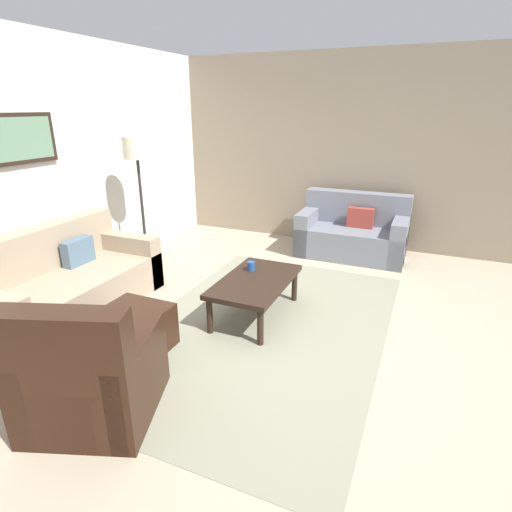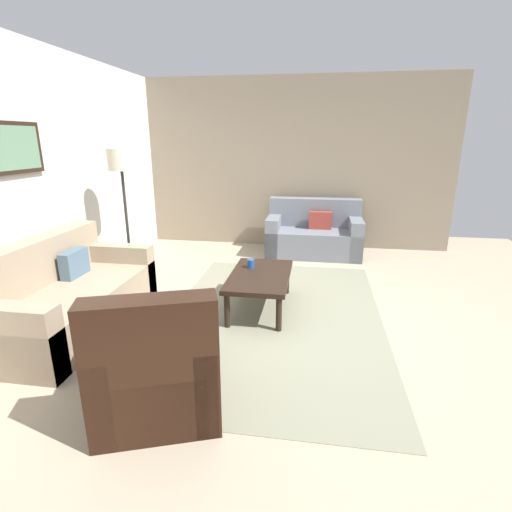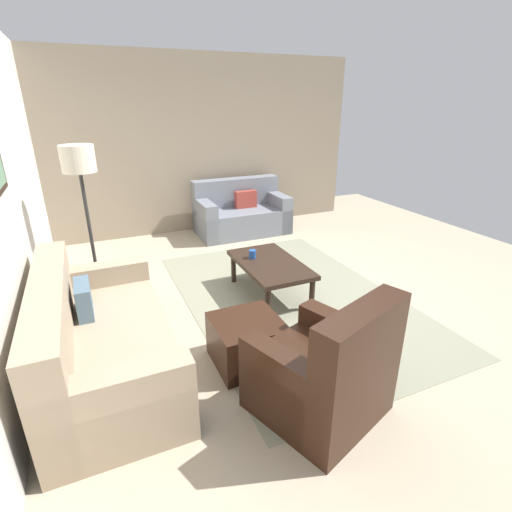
% 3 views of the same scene
% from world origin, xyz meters
% --- Properties ---
extents(ground_plane, '(8.00, 8.00, 0.00)m').
position_xyz_m(ground_plane, '(0.00, 0.00, 0.00)').
color(ground_plane, tan).
extents(rear_partition, '(6.00, 0.12, 2.80)m').
position_xyz_m(rear_partition, '(0.00, 2.60, 1.40)').
color(rear_partition, silver).
rests_on(rear_partition, ground_plane).
extents(stone_feature_panel, '(0.12, 5.20, 2.80)m').
position_xyz_m(stone_feature_panel, '(3.00, 0.00, 1.40)').
color(stone_feature_panel, gray).
rests_on(stone_feature_panel, ground_plane).
extents(area_rug, '(3.47, 2.25, 0.01)m').
position_xyz_m(area_rug, '(0.00, 0.00, 0.00)').
color(area_rug, gray).
rests_on(area_rug, ground_plane).
extents(couch_main, '(1.94, 0.95, 0.88)m').
position_xyz_m(couch_main, '(-0.51, 2.08, 0.30)').
color(couch_main, gray).
rests_on(couch_main, ground_plane).
extents(couch_loveseat, '(0.81, 1.49, 0.88)m').
position_xyz_m(couch_loveseat, '(2.48, -0.37, 0.30)').
color(couch_loveseat, slate).
rests_on(couch_loveseat, ground_plane).
extents(armchair_leather, '(1.02, 1.02, 0.95)m').
position_xyz_m(armchair_leather, '(-1.61, 0.62, 0.31)').
color(armchair_leather, black).
rests_on(armchair_leather, ground_plane).
extents(ottoman, '(0.56, 0.56, 0.40)m').
position_xyz_m(ottoman, '(-0.84, 0.90, 0.20)').
color(ottoman, black).
rests_on(ottoman, ground_plane).
extents(coffee_table, '(1.10, 0.64, 0.41)m').
position_xyz_m(coffee_table, '(0.19, 0.18, 0.36)').
color(coffee_table, black).
rests_on(coffee_table, ground_plane).
extents(cup, '(0.08, 0.08, 0.10)m').
position_xyz_m(cup, '(0.38, 0.32, 0.46)').
color(cup, '#1E478C').
rests_on(cup, coffee_table).
extents(lamp_standing, '(0.32, 0.32, 1.71)m').
position_xyz_m(lamp_standing, '(0.77, 1.98, 1.41)').
color(lamp_standing, black).
rests_on(lamp_standing, ground_plane).
extents(framed_artwork, '(0.78, 0.04, 0.49)m').
position_xyz_m(framed_artwork, '(-0.32, 2.51, 1.74)').
color(framed_artwork, black).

